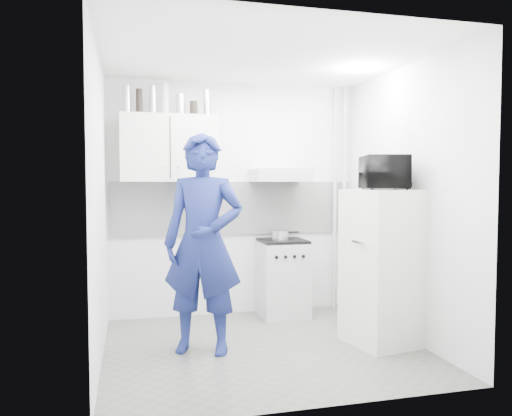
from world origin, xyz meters
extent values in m
plane|color=#60615A|center=(0.00, 0.00, 0.00)|extent=(2.80, 2.80, 0.00)
plane|color=white|center=(0.00, 0.00, 2.60)|extent=(2.80, 2.80, 0.00)
plane|color=white|center=(0.00, 1.25, 1.30)|extent=(2.80, 0.00, 2.80)
plane|color=white|center=(-1.40, 0.00, 1.30)|extent=(0.00, 2.60, 2.60)
plane|color=white|center=(1.40, 0.00, 1.30)|extent=(0.00, 2.60, 2.60)
imported|color=navy|center=(-0.54, 0.04, 0.96)|extent=(0.82, 0.68, 1.92)
cube|color=#BCBCBC|center=(0.49, 1.00, 0.41)|extent=(0.52, 0.52, 0.83)
cube|color=white|center=(1.10, -0.14, 0.71)|extent=(0.69, 0.69, 1.43)
cube|color=black|center=(0.49, 1.00, 0.84)|extent=(0.50, 0.50, 0.03)
cylinder|color=silver|center=(0.45, 0.98, 0.91)|extent=(0.18, 0.18, 0.10)
imported|color=black|center=(1.10, -0.14, 1.58)|extent=(0.64, 0.52, 0.31)
cylinder|color=silver|center=(-1.17, 1.07, 2.35)|extent=(0.07, 0.07, 0.29)
cylinder|color=black|center=(-1.05, 1.07, 2.33)|extent=(0.07, 0.07, 0.26)
cylinder|color=silver|center=(-0.91, 1.07, 2.35)|extent=(0.07, 0.07, 0.30)
cylinder|color=#B2B7BC|center=(-0.78, 1.07, 2.37)|extent=(0.08, 0.08, 0.33)
cylinder|color=silver|center=(-0.63, 1.07, 2.31)|extent=(0.09, 0.09, 0.22)
cylinder|color=black|center=(-0.49, 1.07, 2.28)|extent=(0.08, 0.08, 0.16)
cylinder|color=silver|center=(-0.35, 1.07, 2.34)|extent=(0.07, 0.07, 0.28)
cube|color=white|center=(-0.75, 1.07, 1.85)|extent=(1.00, 0.35, 0.70)
cube|color=#BCBCBC|center=(0.45, 1.00, 1.57)|extent=(0.60, 0.50, 0.14)
cube|color=white|center=(0.00, 1.24, 1.20)|extent=(2.74, 0.03, 0.60)
cylinder|color=#BCBCBC|center=(1.30, 1.17, 1.30)|extent=(0.05, 0.05, 2.60)
cylinder|color=#BCBCBC|center=(1.18, 1.17, 1.30)|extent=(0.04, 0.04, 2.60)
cylinder|color=white|center=(1.00, 0.20, 2.57)|extent=(0.10, 0.10, 0.02)
camera|label=1|loc=(-1.15, -4.28, 1.50)|focal=35.00mm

